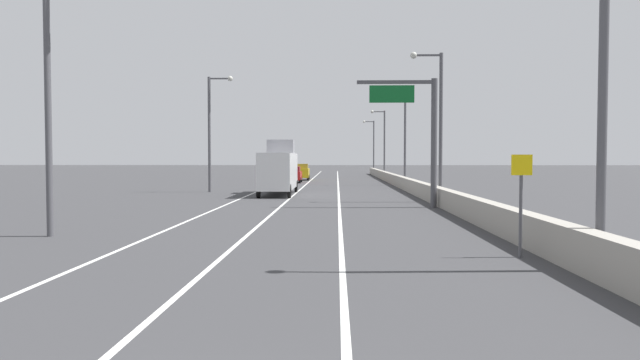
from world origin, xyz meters
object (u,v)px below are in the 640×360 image
lamp_post_right_second (437,116)px  lamp_post_right_third (403,132)px  car_red_1 (293,175)px  overhead_sign_gantry (421,126)px  car_yellow_0 (302,172)px  lamp_post_left_mid (212,125)px  speed_advisory_sign (521,197)px  lamp_post_left_near (55,83)px  car_silver_2 (276,173)px  lamp_post_right_fifth (372,143)px  box_truck (279,169)px  lamp_post_right_fourth (383,139)px  lamp_post_right_near (593,50)px

lamp_post_right_second → lamp_post_right_third: size_ratio=1.00×
car_red_1 → overhead_sign_gantry: bearing=-73.3°
car_yellow_0 → lamp_post_left_mid: bearing=-102.7°
speed_advisory_sign → lamp_post_left_near: (-15.69, 4.05, 3.88)m
overhead_sign_gantry → lamp_post_right_second: 4.59m
speed_advisory_sign → car_silver_2: (-13.10, 55.70, -0.83)m
lamp_post_right_fifth → lamp_post_right_third: bearing=-89.6°
lamp_post_right_fifth → box_truck: (-11.12, -61.87, -3.64)m
overhead_sign_gantry → lamp_post_left_mid: 21.41m
overhead_sign_gantry → lamp_post_left_near: size_ratio=0.77×
speed_advisory_sign → car_yellow_0: size_ratio=0.73×
speed_advisory_sign → car_yellow_0: bearing=99.7°
lamp_post_right_second → lamp_post_right_fifth: same height
lamp_post_right_third → car_yellow_0: 18.62m
lamp_post_right_third → lamp_post_right_second: bearing=-91.0°
box_truck → lamp_post_right_third: bearing=54.0°
lamp_post_right_fourth → lamp_post_right_second: bearing=-90.1°
lamp_post_left_mid → car_yellow_0: lamp_post_left_mid is taller
speed_advisory_sign → lamp_post_right_near: lamp_post_right_near is taller
lamp_post_right_fifth → lamp_post_right_near: bearing=-90.0°
lamp_post_left_near → car_silver_2: lamp_post_left_near is taller
car_yellow_0 → box_truck: (0.01, -29.72, 0.94)m
lamp_post_left_near → lamp_post_left_mid: bearing=90.4°
lamp_post_right_second → lamp_post_right_fifth: bearing=90.0°
lamp_post_right_fifth → lamp_post_left_mid: 60.95m
car_yellow_0 → lamp_post_right_fourth: bearing=39.1°
car_silver_2 → lamp_post_right_near: bearing=-76.1°
lamp_post_right_fifth → lamp_post_left_near: bearing=-101.1°
lamp_post_right_near → car_yellow_0: (-11.08, 60.00, -4.59)m
lamp_post_right_second → box_truck: size_ratio=1.11×
box_truck → lamp_post_right_fourth: bearing=73.9°
lamp_post_left_near → car_silver_2: (2.59, 51.64, -4.71)m
car_silver_2 → car_red_1: bearing=-64.4°
lamp_post_left_near → lamp_post_left_mid: (-0.19, 27.65, 0.00)m
car_red_1 → car_silver_2: bearing=115.6°
speed_advisory_sign → lamp_post_right_near: bearing=-59.6°
speed_advisory_sign → car_silver_2: speed_advisory_sign is taller
lamp_post_right_near → lamp_post_right_fifth: size_ratio=1.00×
lamp_post_left_mid → car_red_1: (5.48, 18.37, -4.70)m
lamp_post_right_near → lamp_post_right_fourth: bearing=89.9°
car_yellow_0 → lamp_post_right_third: bearing=-50.5°
car_silver_2 → box_truck: box_truck is taller
lamp_post_right_fifth → car_silver_2: lamp_post_right_fifth is taller
overhead_sign_gantry → lamp_post_right_fifth: lamp_post_right_fifth is taller
lamp_post_right_third → lamp_post_left_mid: bearing=-144.5°
lamp_post_right_fourth → car_red_1: (-11.69, -17.09, -4.70)m
lamp_post_right_fourth → speed_advisory_sign: bearing=-91.1°
speed_advisory_sign → lamp_post_right_second: (1.17, 21.09, 3.88)m
overhead_sign_gantry → box_truck: 15.11m
box_truck → lamp_post_left_mid: bearing=150.6°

